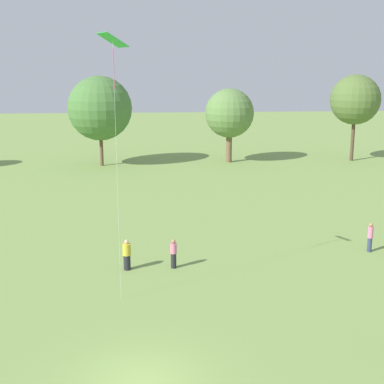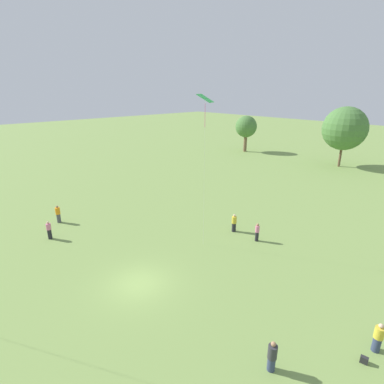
% 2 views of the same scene
% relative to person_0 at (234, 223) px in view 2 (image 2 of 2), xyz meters
% --- Properties ---
extents(ground_plane, '(240.00, 240.00, 0.00)m').
position_rel_person_0_xyz_m(ground_plane, '(0.83, -11.31, -0.87)').
color(ground_plane, '#7A994C').
extents(tree_0, '(4.55, 4.55, 7.67)m').
position_rel_person_0_xyz_m(tree_0, '(-23.60, 31.84, 4.46)').
color(tree_0, brown).
rests_on(tree_0, ground_plane).
extents(tree_1, '(7.32, 7.32, 10.30)m').
position_rel_person_0_xyz_m(tree_1, '(-4.00, 33.45, 5.76)').
color(tree_1, brown).
rests_on(tree_1, ground_plane).
extents(person_0, '(0.65, 0.65, 1.77)m').
position_rel_person_0_xyz_m(person_0, '(0.00, 0.00, 0.00)').
color(person_0, '#232328').
rests_on(person_0, ground_plane).
extents(person_1, '(0.53, 0.53, 1.71)m').
position_rel_person_0_xyz_m(person_1, '(2.64, 0.05, -0.02)').
color(person_1, '#232328').
rests_on(person_1, ground_plane).
extents(person_2, '(0.43, 0.43, 1.73)m').
position_rel_person_0_xyz_m(person_2, '(-10.39, -13.59, -0.02)').
color(person_2, '#232328').
rests_on(person_2, ground_plane).
extents(person_4, '(0.61, 0.61, 1.85)m').
position_rel_person_0_xyz_m(person_4, '(-13.48, -11.69, 0.04)').
color(person_4, '#4C4C51').
rests_on(person_4, ground_plane).
extents(person_5, '(0.64, 0.64, 1.72)m').
position_rel_person_0_xyz_m(person_5, '(10.99, -10.30, -0.03)').
color(person_5, '#333D5B').
rests_on(person_5, ground_plane).
extents(person_6, '(0.63, 0.63, 1.73)m').
position_rel_person_0_xyz_m(person_6, '(14.05, -5.27, -0.03)').
color(person_6, '#333D5B').
rests_on(person_6, ground_plane).
extents(kite_4, '(1.50, 1.56, 12.67)m').
position_rel_person_0_xyz_m(kite_4, '(-0.18, -3.95, 11.14)').
color(kite_4, green).
rests_on(kite_4, ground_plane).
extents(picnic_bag_0, '(0.39, 0.27, 0.38)m').
position_rel_person_0_xyz_m(picnic_bag_0, '(13.93, -6.53, -0.68)').
color(picnic_bag_0, '#262628').
rests_on(picnic_bag_0, ground_plane).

